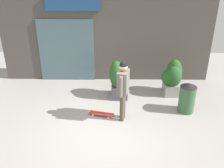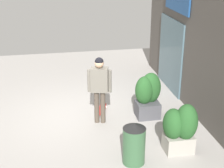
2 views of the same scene
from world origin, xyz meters
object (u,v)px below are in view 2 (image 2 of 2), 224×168
Objects in this scene: planter_box_left at (179,127)px; planter_box_right at (147,94)px; skateboard at (102,109)px; trash_bin at (134,143)px; skateboarder at (99,83)px.

planter_box_right reaches higher than planter_box_left.
skateboard is 0.81× the size of trash_bin.
planter_box_left reaches higher than skateboard.
planter_box_right is at bearing -69.64° from skateboarder.
planter_box_right is (-1.81, -0.19, 0.02)m from planter_box_left.
planter_box_right is at bearing 156.85° from trash_bin.
trash_bin is (2.05, -0.88, -0.16)m from planter_box_right.
planter_box_left is 0.97× the size of planter_box_right.
planter_box_left is 1.25× the size of trash_bin.
skateboard is at bearing -112.01° from planter_box_right.
planter_box_right is (-0.14, 1.31, -0.46)m from skateboarder.
skateboard is (-0.61, 0.15, -1.04)m from skateboarder.
skateboard is at bearing -173.68° from trash_bin.
skateboard is at bearing -0.04° from skateboarder.
planter_box_left is at bearing -134.67° from skateboard.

